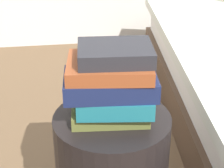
% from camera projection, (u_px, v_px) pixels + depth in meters
% --- Properties ---
extents(book_olive, '(0.27, 0.20, 0.04)m').
position_uv_depth(book_olive, '(110.00, 111.00, 1.36)').
color(book_olive, olive).
rests_on(book_olive, side_table).
extents(book_teal, '(0.27, 0.23, 0.06)m').
position_uv_depth(book_teal, '(115.00, 99.00, 1.33)').
color(book_teal, '#1E727F').
rests_on(book_teal, book_olive).
extents(book_navy, '(0.31, 0.20, 0.06)m').
position_uv_depth(book_navy, '(110.00, 84.00, 1.29)').
color(book_navy, '#19234C').
rests_on(book_navy, book_teal).
extents(book_rust, '(0.29, 0.24, 0.05)m').
position_uv_depth(book_rust, '(110.00, 67.00, 1.28)').
color(book_rust, '#994723').
rests_on(book_rust, book_navy).
extents(book_charcoal, '(0.25, 0.19, 0.05)m').
position_uv_depth(book_charcoal, '(115.00, 53.00, 1.27)').
color(book_charcoal, '#28282D').
rests_on(book_charcoal, book_rust).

